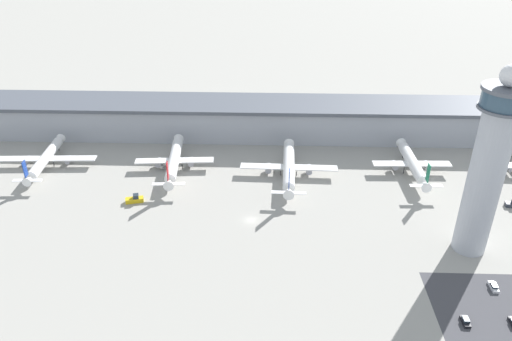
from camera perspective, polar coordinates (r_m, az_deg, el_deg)
The scene contains 11 objects.
ground_plane at distance 172.19m, azimuth -0.56°, elevation -5.71°, with size 1000.00×1000.00×0.00m, color #9E9B93.
terminal_building at distance 229.88m, azimuth 0.18°, elevation 5.95°, with size 270.91×25.00×16.13m.
control_tower at distance 158.65m, azimuth 25.04°, elevation 0.49°, with size 13.79×13.79×59.47m.
airplane_gate_alpha at distance 220.83m, azimuth -22.92°, elevation 1.29°, with size 40.46×39.46×12.22m.
airplane_gate_bravo at distance 203.78m, azimuth -9.34°, elevation 1.16°, with size 31.92×41.54×13.49m.
airplane_gate_charlie at distance 196.88m, azimuth 3.78°, elevation 0.42°, with size 38.54×42.72×13.67m.
airplane_gate_delta at distance 207.49m, azimuth 17.46°, elevation 0.77°, with size 31.04×38.17×13.70m.
service_truck_fuel at distance 186.68m, azimuth -13.69°, elevation -3.23°, with size 6.81×3.98×3.06m.
service_truck_baggage at distance 209.26m, azimuth -10.44°, elevation 0.85°, with size 4.53×6.86×3.03m.
car_grey_coupe at distance 160.08m, azimuth 25.50°, elevation -11.88°, with size 1.73×4.51×1.54m.
car_blue_compact at distance 146.28m, azimuth 22.82°, elevation -15.59°, with size 1.78×4.11×1.54m.
Camera 1 is at (6.53, -141.60, 97.76)m, focal length 35.00 mm.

